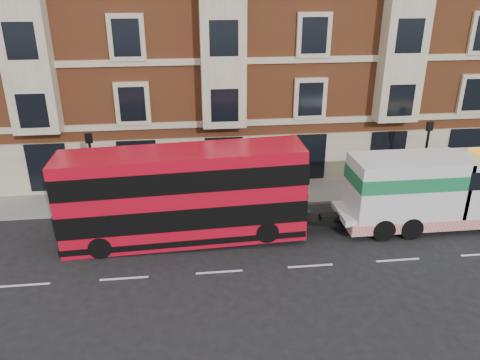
# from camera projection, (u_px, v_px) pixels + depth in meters

# --- Properties ---
(ground) EXTENTS (120.00, 120.00, 0.00)m
(ground) POSITION_uv_depth(u_px,v_px,m) (219.00, 272.00, 20.00)
(ground) COLOR black
(ground) RESTS_ON ground
(sidewalk) EXTENTS (90.00, 3.00, 0.15)m
(sidewalk) POSITION_uv_depth(u_px,v_px,m) (209.00, 197.00, 26.84)
(sidewalk) COLOR slate
(sidewalk) RESTS_ON ground
(victorian_terrace) EXTENTS (45.00, 12.00, 20.40)m
(victorian_terrace) POSITION_uv_depth(u_px,v_px,m) (206.00, 6.00, 29.87)
(victorian_terrace) COLOR brown
(victorian_terrace) RESTS_ON ground
(lamp_post_west) EXTENTS (0.35, 0.15, 4.35)m
(lamp_post_west) POSITION_uv_depth(u_px,v_px,m) (93.00, 168.00, 23.99)
(lamp_post_west) COLOR black
(lamp_post_west) RESTS_ON sidewalk
(lamp_post_east) EXTENTS (0.35, 0.15, 4.35)m
(lamp_post_east) POSITION_uv_depth(u_px,v_px,m) (425.00, 154.00, 25.94)
(lamp_post_east) COLOR black
(lamp_post_east) RESTS_ON sidewalk
(double_decker_bus) EXTENTS (11.20, 2.57, 4.53)m
(double_decker_bus) POSITION_uv_depth(u_px,v_px,m) (183.00, 194.00, 21.61)
(double_decker_bus) COLOR red
(double_decker_bus) RESTS_ON ground
(tow_truck) EXTENTS (8.97, 2.65, 3.74)m
(tow_truck) POSITION_uv_depth(u_px,v_px,m) (429.00, 190.00, 23.08)
(tow_truck) COLOR silver
(tow_truck) RESTS_ON ground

